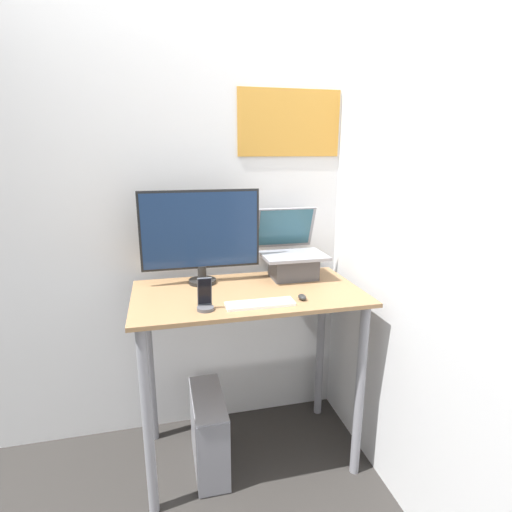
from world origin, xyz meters
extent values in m
plane|color=#2D2B28|center=(0.00, 0.00, 0.00)|extent=(12.00, 12.00, 0.00)
cube|color=silver|center=(0.00, 0.70, 1.30)|extent=(6.00, 0.05, 2.60)
cube|color=gold|center=(0.32, 0.67, 1.79)|extent=(0.59, 0.01, 0.36)
cube|color=silver|center=(0.65, 0.00, 1.30)|extent=(0.05, 6.00, 2.60)
cube|color=#936D47|center=(0.00, 0.31, 0.95)|extent=(1.13, 0.62, 0.02)
cylinder|color=gray|center=(-0.51, 0.05, 0.47)|extent=(0.05, 0.05, 0.94)
cylinder|color=gray|center=(0.51, 0.05, 0.47)|extent=(0.05, 0.05, 0.94)
cylinder|color=gray|center=(-0.51, 0.56, 0.47)|extent=(0.05, 0.05, 0.94)
cylinder|color=gray|center=(0.51, 0.56, 0.47)|extent=(0.05, 0.05, 0.94)
cube|color=#4C4C51|center=(0.29, 0.46, 1.02)|extent=(0.24, 0.17, 0.12)
cube|color=gray|center=(0.29, 0.46, 1.09)|extent=(0.34, 0.25, 0.02)
cube|color=gray|center=(0.29, 0.63, 1.21)|extent=(0.34, 0.09, 0.24)
cube|color=#336072|center=(0.29, 0.62, 1.21)|extent=(0.31, 0.08, 0.21)
cylinder|color=black|center=(-0.21, 0.49, 0.97)|extent=(0.14, 0.14, 0.02)
cylinder|color=black|center=(-0.21, 0.49, 1.02)|extent=(0.05, 0.05, 0.07)
cube|color=black|center=(-0.21, 0.50, 1.25)|extent=(0.62, 0.01, 0.41)
cube|color=navy|center=(-0.21, 0.49, 1.25)|extent=(0.59, 0.01, 0.38)
cube|color=white|center=(0.01, 0.11, 0.97)|extent=(0.31, 0.09, 0.01)
cube|color=silver|center=(0.01, 0.11, 0.98)|extent=(0.29, 0.08, 0.00)
ellipsoid|color=#262626|center=(0.22, 0.14, 0.97)|extent=(0.04, 0.06, 0.03)
cylinder|color=#4C4C51|center=(-0.23, 0.11, 0.97)|extent=(0.07, 0.07, 0.02)
cube|color=#4C515B|center=(-0.23, 0.13, 1.04)|extent=(0.06, 0.04, 0.13)
cube|color=black|center=(-0.23, 0.12, 1.04)|extent=(0.06, 0.03, 0.12)
cube|color=gray|center=(-0.22, 0.28, 0.21)|extent=(0.16, 0.43, 0.41)
cube|color=slate|center=(-0.22, 0.06, 0.21)|extent=(0.15, 0.01, 0.39)
camera|label=1|loc=(-0.40, -1.53, 1.64)|focal=28.00mm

